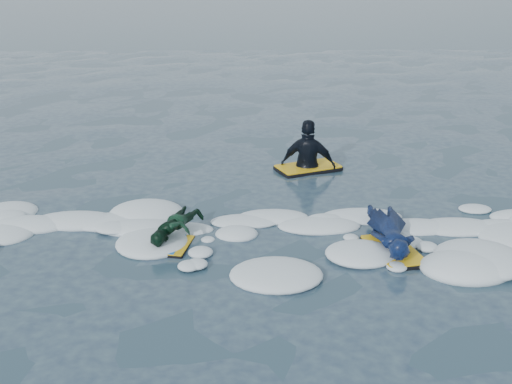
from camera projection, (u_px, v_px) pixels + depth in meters
ground at (235, 270)px, 8.65m from camera, size 120.00×120.00×0.00m
foam_band at (236, 238)px, 9.62m from camera, size 12.00×3.10×0.30m
prone_woman_unit at (391, 233)px, 9.25m from camera, size 0.83×1.69×0.43m
prone_child_unit at (177, 229)px, 9.41m from camera, size 0.96×1.20×0.42m
waiting_rider_unit at (308, 166)px, 12.62m from camera, size 1.41×1.11×1.86m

